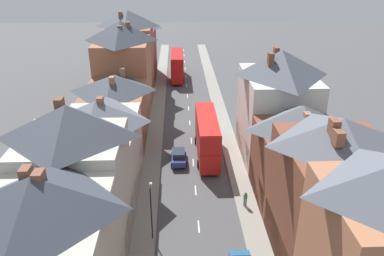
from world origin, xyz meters
name	(u,v)px	position (x,y,z in m)	size (l,w,h in m)	color
pavement_left	(157,118)	(-5.10, 38.00, 0.07)	(2.20, 104.00, 0.14)	gray
pavement_right	(222,117)	(5.10, 38.00, 0.07)	(2.20, 104.00, 0.14)	gray
centre_line_dashes	(190,123)	(0.00, 36.00, 0.01)	(0.14, 97.80, 0.01)	silver
terrace_row_left	(110,107)	(-10.19, 27.46, 6.13)	(8.00, 77.80, 14.71)	brown
terrace_row_right	(323,184)	(10.19, 9.61, 6.08)	(8.00, 44.65, 14.40)	#935138
double_decker_bus_lead	(177,65)	(-1.81, 58.64, 2.82)	(2.74, 10.80, 5.30)	red
double_decker_bus_mid_street	(207,136)	(1.79, 25.77, 2.82)	(2.74, 10.80, 5.30)	red
car_near_blue	(209,114)	(3.10, 37.42, 0.81)	(1.90, 4.49, 1.60)	#B7BABF
car_parked_left_a	(179,156)	(-1.80, 24.15, 0.84)	(1.90, 4.08, 1.67)	navy
pedestrian_mid_left	(245,198)	(4.87, 14.86, 1.03)	(0.36, 0.22, 1.61)	#3D4256
street_lamp	(151,209)	(-4.25, 10.55, 3.24)	(0.20, 1.12, 5.50)	black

